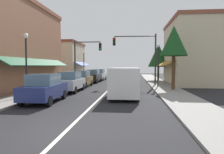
{
  "coord_description": "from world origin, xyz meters",
  "views": [
    {
      "loc": [
        2.31,
        -6.72,
        2.26
      ],
      "look_at": [
        0.24,
        13.58,
        1.17
      ],
      "focal_mm": 33.5,
      "sensor_mm": 36.0,
      "label": 1
    }
  ],
  "objects_px": {
    "traffic_signal_mast_arm": "(141,51)",
    "traffic_signal_left_corner": "(84,55)",
    "parked_car_nearest_left": "(44,88)",
    "parked_car_second_left": "(70,82)",
    "street_lamp_right_mid": "(158,58)",
    "tree_right_far": "(158,55)",
    "parked_car_third_left": "(81,79)",
    "parked_car_distant_left": "(99,75)",
    "van_in_lane": "(125,81)",
    "street_lamp_left_near": "(26,54)",
    "street_lamp_left_far": "(84,61)",
    "parked_car_far_left": "(93,76)",
    "tree_right_near": "(174,41)"
  },
  "relations": [
    {
      "from": "parked_car_second_left",
      "to": "street_lamp_left_near",
      "type": "relative_size",
      "value": 0.91
    },
    {
      "from": "tree_right_far",
      "to": "parked_car_third_left",
      "type": "bearing_deg",
      "value": -132.83
    },
    {
      "from": "parked_car_nearest_left",
      "to": "traffic_signal_mast_arm",
      "type": "height_order",
      "value": "traffic_signal_mast_arm"
    },
    {
      "from": "parked_car_far_left",
      "to": "van_in_lane",
      "type": "height_order",
      "value": "van_in_lane"
    },
    {
      "from": "parked_car_second_left",
      "to": "street_lamp_right_mid",
      "type": "distance_m",
      "value": 9.28
    },
    {
      "from": "parked_car_nearest_left",
      "to": "tree_right_near",
      "type": "xyz_separation_m",
      "value": [
        9.07,
        7.01,
        3.58
      ]
    },
    {
      "from": "van_in_lane",
      "to": "traffic_signal_mast_arm",
      "type": "height_order",
      "value": "traffic_signal_mast_arm"
    },
    {
      "from": "van_in_lane",
      "to": "street_lamp_left_far",
      "type": "distance_m",
      "value": 16.89
    },
    {
      "from": "van_in_lane",
      "to": "street_lamp_left_near",
      "type": "bearing_deg",
      "value": -171.9
    },
    {
      "from": "parked_car_second_left",
      "to": "traffic_signal_left_corner",
      "type": "distance_m",
      "value": 7.79
    },
    {
      "from": "street_lamp_left_near",
      "to": "tree_right_far",
      "type": "height_order",
      "value": "tree_right_far"
    },
    {
      "from": "parked_car_second_left",
      "to": "parked_car_third_left",
      "type": "height_order",
      "value": "same"
    },
    {
      "from": "parked_car_third_left",
      "to": "tree_right_far",
      "type": "bearing_deg",
      "value": 48.01
    },
    {
      "from": "traffic_signal_left_corner",
      "to": "street_lamp_right_mid",
      "type": "xyz_separation_m",
      "value": [
        8.5,
        -3.1,
        -0.53
      ]
    },
    {
      "from": "traffic_signal_left_corner",
      "to": "street_lamp_left_near",
      "type": "bearing_deg",
      "value": -97.58
    },
    {
      "from": "traffic_signal_mast_arm",
      "to": "traffic_signal_left_corner",
      "type": "relative_size",
      "value": 1.09
    },
    {
      "from": "parked_car_nearest_left",
      "to": "parked_car_third_left",
      "type": "distance_m",
      "value": 9.54
    },
    {
      "from": "parked_car_far_left",
      "to": "traffic_signal_left_corner",
      "type": "distance_m",
      "value": 3.85
    },
    {
      "from": "parked_car_distant_left",
      "to": "street_lamp_right_mid",
      "type": "xyz_separation_m",
      "value": [
        7.87,
        -10.55,
        2.18
      ]
    },
    {
      "from": "parked_car_third_left",
      "to": "parked_car_nearest_left",
      "type": "bearing_deg",
      "value": -88.61
    },
    {
      "from": "street_lamp_left_far",
      "to": "van_in_lane",
      "type": "bearing_deg",
      "value": -66.57
    },
    {
      "from": "street_lamp_left_far",
      "to": "tree_right_near",
      "type": "bearing_deg",
      "value": -45.33
    },
    {
      "from": "parked_car_second_left",
      "to": "street_lamp_left_far",
      "type": "relative_size",
      "value": 0.93
    },
    {
      "from": "traffic_signal_mast_arm",
      "to": "parked_car_third_left",
      "type": "bearing_deg",
      "value": -161.38
    },
    {
      "from": "street_lamp_left_near",
      "to": "traffic_signal_mast_arm",
      "type": "bearing_deg",
      "value": 50.71
    },
    {
      "from": "parked_car_far_left",
      "to": "street_lamp_left_near",
      "type": "distance_m",
      "value": 14.04
    },
    {
      "from": "parked_car_nearest_left",
      "to": "van_in_lane",
      "type": "height_order",
      "value": "van_in_lane"
    },
    {
      "from": "traffic_signal_left_corner",
      "to": "street_lamp_right_mid",
      "type": "bearing_deg",
      "value": -20.07
    },
    {
      "from": "tree_right_near",
      "to": "parked_car_far_left",
      "type": "bearing_deg",
      "value": 137.43
    },
    {
      "from": "traffic_signal_left_corner",
      "to": "tree_right_far",
      "type": "distance_m",
      "value": 11.94
    },
    {
      "from": "traffic_signal_left_corner",
      "to": "street_lamp_right_mid",
      "type": "distance_m",
      "value": 9.06
    },
    {
      "from": "traffic_signal_left_corner",
      "to": "tree_right_far",
      "type": "height_order",
      "value": "tree_right_far"
    },
    {
      "from": "parked_car_third_left",
      "to": "tree_right_far",
      "type": "xyz_separation_m",
      "value": [
        9.28,
        10.01,
        2.94
      ]
    },
    {
      "from": "parked_car_second_left",
      "to": "street_lamp_left_far",
      "type": "xyz_separation_m",
      "value": [
        -1.83,
        12.71,
        2.12
      ]
    },
    {
      "from": "parked_car_third_left",
      "to": "tree_right_near",
      "type": "height_order",
      "value": "tree_right_near"
    },
    {
      "from": "parked_car_second_left",
      "to": "parked_car_far_left",
      "type": "distance_m",
      "value": 9.96
    },
    {
      "from": "van_in_lane",
      "to": "tree_right_far",
      "type": "xyz_separation_m",
      "value": [
        4.35,
        16.93,
        2.67
      ]
    },
    {
      "from": "traffic_signal_left_corner",
      "to": "street_lamp_right_mid",
      "type": "height_order",
      "value": "traffic_signal_left_corner"
    },
    {
      "from": "parked_car_far_left",
      "to": "traffic_signal_mast_arm",
      "type": "xyz_separation_m",
      "value": [
        6.24,
        -3.6,
        3.12
      ]
    },
    {
      "from": "traffic_signal_left_corner",
      "to": "van_in_lane",
      "type": "bearing_deg",
      "value": -61.77
    },
    {
      "from": "tree_right_near",
      "to": "street_lamp_left_far",
      "type": "bearing_deg",
      "value": 134.67
    },
    {
      "from": "parked_car_distant_left",
      "to": "tree_right_near",
      "type": "distance_m",
      "value": 16.22
    },
    {
      "from": "parked_car_nearest_left",
      "to": "parked_car_second_left",
      "type": "xyz_separation_m",
      "value": [
        -0.01,
        5.33,
        0.0
      ]
    },
    {
      "from": "parked_car_nearest_left",
      "to": "street_lamp_left_far",
      "type": "xyz_separation_m",
      "value": [
        -1.83,
        18.03,
        2.12
      ]
    },
    {
      "from": "parked_car_second_left",
      "to": "parked_car_distant_left",
      "type": "bearing_deg",
      "value": 89.39
    },
    {
      "from": "parked_car_second_left",
      "to": "parked_car_distant_left",
      "type": "relative_size",
      "value": 0.99
    },
    {
      "from": "van_in_lane",
      "to": "tree_right_far",
      "type": "distance_m",
      "value": 17.68
    },
    {
      "from": "parked_car_nearest_left",
      "to": "traffic_signal_left_corner",
      "type": "bearing_deg",
      "value": 90.64
    },
    {
      "from": "parked_car_far_left",
      "to": "traffic_signal_left_corner",
      "type": "height_order",
      "value": "traffic_signal_left_corner"
    },
    {
      "from": "parked_car_far_left",
      "to": "traffic_signal_left_corner",
      "type": "bearing_deg",
      "value": -100.97
    }
  ]
}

